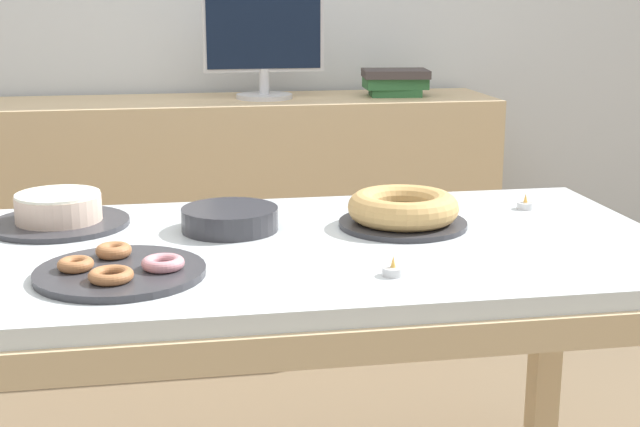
{
  "coord_description": "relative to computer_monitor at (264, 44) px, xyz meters",
  "views": [
    {
      "loc": [
        -0.23,
        -1.75,
        1.23
      ],
      "look_at": [
        0.08,
        -0.0,
        0.79
      ],
      "focal_mm": 50.0,
      "sensor_mm": 36.0,
      "label": 1
    }
  ],
  "objects": [
    {
      "name": "dining_table",
      "position": [
        -0.12,
        -1.4,
        -0.41
      ],
      "size": [
        1.65,
        0.84,
        0.73
      ],
      "color": "silver",
      "rests_on": "ground"
    },
    {
      "name": "sideboard",
      "position": [
        -0.12,
        0.0,
        -0.62
      ],
      "size": [
        1.89,
        0.44,
        0.86
      ],
      "color": "#D1B284",
      "rests_on": "ground"
    },
    {
      "name": "computer_monitor",
      "position": [
        0.0,
        0.0,
        0.0
      ],
      "size": [
        0.42,
        0.2,
        0.38
      ],
      "color": "silver",
      "rests_on": "sideboard"
    },
    {
      "name": "book_stack",
      "position": [
        0.48,
        0.0,
        -0.14
      ],
      "size": [
        0.25,
        0.2,
        0.1
      ],
      "color": "#2D6638",
      "rests_on": "sideboard"
    },
    {
      "name": "cake_chocolate_round",
      "position": [
        -0.59,
        -1.18,
        -0.29
      ],
      "size": [
        0.3,
        0.3,
        0.07
      ],
      "color": "#333338",
      "rests_on": "dining_table"
    },
    {
      "name": "cake_golden_bundt",
      "position": [
        0.16,
        -1.31,
        -0.29
      ],
      "size": [
        0.28,
        0.28,
        0.08
      ],
      "color": "#333338",
      "rests_on": "dining_table"
    },
    {
      "name": "pastry_platter",
      "position": [
        -0.44,
        -1.57,
        -0.31
      ],
      "size": [
        0.31,
        0.31,
        0.04
      ],
      "color": "#333338",
      "rests_on": "dining_table"
    },
    {
      "name": "plate_stack",
      "position": [
        -0.22,
        -1.28,
        -0.3
      ],
      "size": [
        0.21,
        0.21,
        0.05
      ],
      "color": "#333338",
      "rests_on": "dining_table"
    },
    {
      "name": "tealight_near_front",
      "position": [
        0.05,
        -1.65,
        -0.31
      ],
      "size": [
        0.04,
        0.04,
        0.04
      ],
      "color": "silver",
      "rests_on": "dining_table"
    },
    {
      "name": "tealight_centre",
      "position": [
        -0.19,
        -1.11,
        -0.31
      ],
      "size": [
        0.04,
        0.04,
        0.04
      ],
      "color": "silver",
      "rests_on": "dining_table"
    },
    {
      "name": "tealight_right_edge",
      "position": [
        0.49,
        -1.21,
        -0.31
      ],
      "size": [
        0.04,
        0.04,
        0.04
      ],
      "color": "silver",
      "rests_on": "dining_table"
    }
  ]
}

